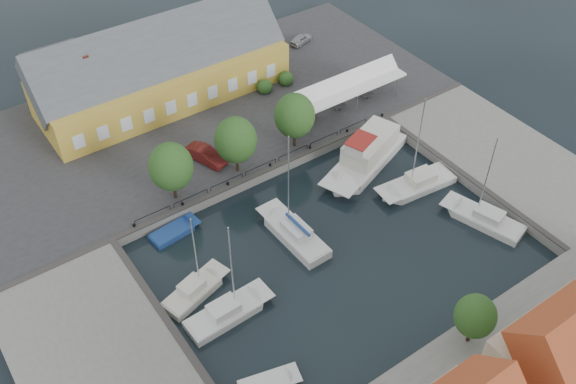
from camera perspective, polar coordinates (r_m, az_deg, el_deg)
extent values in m
plane|color=black|center=(59.23, 3.33, -4.30)|extent=(140.00, 140.00, 0.00)
cube|color=#2D2D30|center=(73.67, -7.64, 6.79)|extent=(56.00, 26.00, 1.00)
cube|color=slate|center=(51.84, -15.62, -15.33)|extent=(12.00, 24.00, 1.00)
cube|color=slate|center=(70.49, 18.74, 2.72)|extent=(12.00, 24.00, 1.00)
cube|color=#383533|center=(64.54, -2.19, 1.83)|extent=(56.00, 0.60, 0.12)
cube|color=#383533|center=(52.13, -9.93, -12.28)|extent=(0.60, 24.00, 0.12)
cube|color=#383533|center=(66.39, 15.69, 1.34)|extent=(0.60, 24.00, 0.12)
cylinder|color=black|center=(60.40, -13.53, -2.93)|extent=(0.24, 0.24, 0.40)
cylinder|color=black|center=(61.58, -9.36, -1.07)|extent=(0.24, 0.24, 0.40)
cylinder|color=black|center=(63.14, -5.37, 0.71)|extent=(0.24, 0.24, 0.40)
cylinder|color=black|center=(65.05, -1.60, 2.40)|extent=(0.24, 0.24, 0.40)
cylinder|color=black|center=(67.27, 1.95, 3.97)|extent=(0.24, 0.24, 0.40)
cylinder|color=black|center=(69.78, 5.28, 5.43)|extent=(0.24, 0.24, 0.40)
cylinder|color=black|center=(72.55, 8.37, 6.76)|extent=(0.24, 0.24, 0.40)
cube|color=gold|center=(75.27, -11.06, 9.74)|extent=(28.00, 10.00, 4.50)
cube|color=#474C51|center=(73.48, -11.42, 12.02)|extent=(28.56, 7.60, 7.60)
cube|color=gold|center=(77.93, -19.62, 8.72)|extent=(6.00, 6.00, 3.50)
cube|color=brown|center=(70.35, -17.53, 11.12)|extent=(0.60, 0.60, 1.20)
cube|color=white|center=(72.37, 5.32, 9.36)|extent=(14.00, 4.00, 0.25)
cylinder|color=silver|center=(68.86, 2.28, 6.21)|extent=(0.10, 0.10, 2.70)
cylinder|color=silver|center=(71.21, 0.54, 7.62)|extent=(0.10, 0.10, 2.70)
cylinder|color=silver|center=(72.00, 6.15, 7.80)|extent=(0.10, 0.10, 2.70)
cylinder|color=silver|center=(74.25, 4.37, 9.12)|extent=(0.10, 0.10, 2.70)
cylinder|color=silver|center=(75.50, 9.71, 9.22)|extent=(0.10, 0.10, 2.70)
cylinder|color=silver|center=(77.64, 7.91, 10.46)|extent=(0.10, 0.10, 2.70)
cylinder|color=black|center=(61.97, -10.05, 0.23)|extent=(0.30, 0.30, 2.10)
ellipsoid|color=#254E1C|center=(60.13, -10.37, 2.22)|extent=(4.20, 4.20, 4.83)
cylinder|color=black|center=(64.24, -4.54, 2.64)|extent=(0.30, 0.30, 2.10)
ellipsoid|color=#254E1C|center=(62.46, -4.67, 4.64)|extent=(4.20, 4.20, 4.83)
cylinder|color=black|center=(67.16, 0.57, 4.85)|extent=(0.30, 0.30, 2.10)
ellipsoid|color=#254E1C|center=(65.46, 0.59, 6.81)|extent=(4.20, 4.20, 4.83)
imported|color=#ADB0B5|center=(85.30, 1.18, 13.44)|extent=(3.81, 2.38, 1.21)
imported|color=maroon|center=(65.92, -7.32, 3.29)|extent=(3.04, 4.93, 1.54)
cube|color=silver|center=(58.96, 0.84, -4.27)|extent=(2.79, 6.98, 1.50)
cube|color=silver|center=(58.87, 0.34, -3.25)|extent=(2.72, 8.36, 0.08)
cube|color=silver|center=(58.15, 0.75, -3.32)|extent=(1.84, 2.81, 0.90)
cylinder|color=silver|center=(55.60, 0.05, 0.75)|extent=(0.12, 0.12, 10.36)
cube|color=navy|center=(57.52, 0.86, -2.90)|extent=(0.32, 3.46, 0.22)
cube|color=silver|center=(67.93, 7.17, 2.86)|extent=(10.64, 6.99, 1.80)
cube|color=silver|center=(66.46, 6.72, 2.92)|extent=(12.46, 7.55, 0.08)
cube|color=beige|center=(66.68, 7.32, 4.18)|extent=(7.53, 5.38, 2.20)
cube|color=silver|center=(64.23, 6.45, 4.14)|extent=(3.29, 2.89, 1.20)
cube|color=maroon|center=(63.83, 6.50, 4.60)|extent=(3.56, 3.08, 0.10)
cube|color=silver|center=(65.85, 11.72, 0.61)|extent=(7.07, 3.50, 1.30)
cube|color=silver|center=(64.94, 11.21, 0.82)|extent=(8.42, 3.52, 0.08)
cube|color=beige|center=(65.01, 11.74, 1.32)|extent=(2.91, 2.19, 0.90)
cylinder|color=silver|center=(61.46, 11.46, 4.20)|extent=(0.12, 0.12, 10.24)
cube|color=silver|center=(63.39, 17.36, -2.72)|extent=(4.30, 6.92, 1.30)
cube|color=silver|center=(63.08, 16.83, -1.96)|extent=(4.57, 8.13, 0.08)
cube|color=silver|center=(62.65, 17.44, -1.92)|extent=(2.41, 2.97, 0.90)
cylinder|color=silver|center=(60.26, 17.26, 1.27)|extent=(0.12, 0.12, 9.02)
cube|color=beige|center=(55.45, -8.53, -9.14)|extent=(5.60, 3.63, 1.30)
cube|color=beige|center=(55.17, -8.13, -8.29)|extent=(6.57, 3.85, 0.08)
cube|color=beige|center=(54.61, -8.56, -8.31)|extent=(2.42, 2.06, 0.90)
cylinder|color=silver|center=(52.44, -8.24, -5.39)|extent=(0.12, 0.12, 7.76)
cube|color=silver|center=(53.76, -5.79, -11.08)|extent=(6.29, 2.76, 1.30)
cube|color=silver|center=(53.43, -5.14, -10.25)|extent=(7.52, 2.71, 0.08)
cube|color=silver|center=(52.88, -5.74, -10.26)|extent=(2.54, 1.81, 0.90)
cylinder|color=silver|center=(50.03, -5.01, -6.84)|extent=(0.12, 0.12, 9.19)
cube|color=silver|center=(49.75, -1.56, -16.42)|extent=(4.84, 2.81, 0.08)
cube|color=navy|center=(60.54, -10.32, -3.73)|extent=(4.07, 2.35, 0.80)
cube|color=navy|center=(60.38, -9.99, -3.22)|extent=(4.84, 2.36, 0.08)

